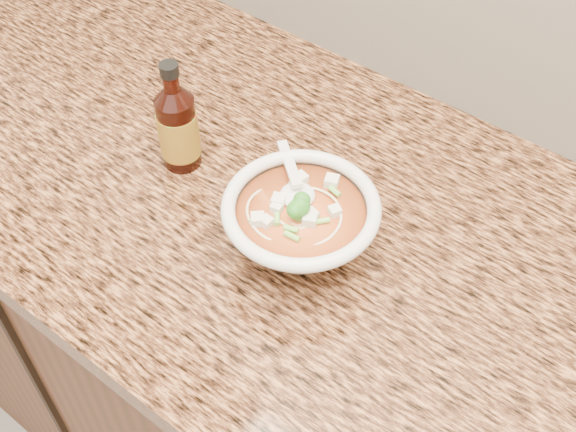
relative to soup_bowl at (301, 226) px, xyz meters
The scene contains 3 objects.
counter_slab 0.19m from the soup_bowl, 21.09° to the left, with size 4.00×0.68×0.04m, color #A76B3D.
soup_bowl is the anchor object (origin of this frame).
hot_sauce_bottle 0.23m from the soup_bowl, behind, with size 0.07×0.07×0.17m.
Camera 1 is at (0.18, 1.14, 1.63)m, focal length 45.00 mm.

